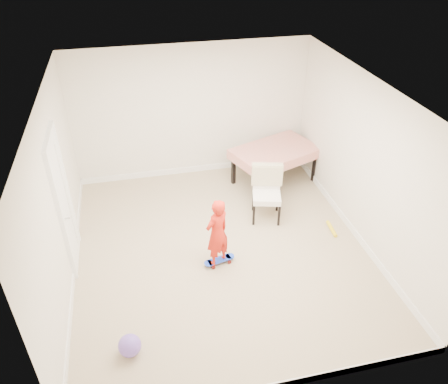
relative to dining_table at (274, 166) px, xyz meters
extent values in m
plane|color=tan|center=(-1.46, -1.75, -0.37)|extent=(5.00, 5.00, 0.00)
cube|color=white|center=(-1.46, -1.75, 2.21)|extent=(4.50, 5.00, 0.04)
cube|color=silver|center=(-1.46, 0.73, 0.93)|extent=(4.50, 0.04, 2.60)
cube|color=silver|center=(-1.46, -4.23, 0.93)|extent=(4.50, 0.04, 2.60)
cube|color=silver|center=(-3.69, -1.75, 0.93)|extent=(0.04, 5.00, 2.60)
cube|color=silver|center=(0.77, -1.75, 0.93)|extent=(0.04, 5.00, 2.60)
cube|color=white|center=(-3.68, -1.45, 0.66)|extent=(0.11, 0.94, 2.11)
cube|color=white|center=(-1.46, 0.74, -0.31)|extent=(4.50, 0.02, 0.12)
cube|color=white|center=(-3.70, -1.75, -0.31)|extent=(0.02, 5.00, 0.12)
cube|color=white|center=(0.78, -1.75, -0.31)|extent=(0.02, 5.00, 0.12)
imported|color=red|center=(-1.58, -2.07, 0.20)|extent=(0.49, 0.45, 1.13)
sphere|color=#7453C8|center=(-2.95, -3.39, -0.23)|extent=(0.28, 0.28, 0.28)
cylinder|color=yellow|center=(0.47, -1.69, -0.34)|extent=(0.09, 0.40, 0.06)
camera|label=1|loc=(-2.59, -6.93, 4.23)|focal=35.00mm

